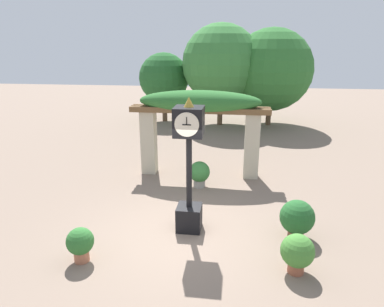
{
  "coord_description": "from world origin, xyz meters",
  "views": [
    {
      "loc": [
        1.2,
        -6.93,
        4.16
      ],
      "look_at": [
        0.17,
        0.74,
        1.72
      ],
      "focal_mm": 32.0,
      "sensor_mm": 36.0,
      "label": 1
    }
  ],
  "objects_px": {
    "potted_plant_near_right": "(199,173)",
    "potted_plant_far_left": "(80,243)",
    "pedestal_clock": "(189,163)",
    "potted_plant_far_right": "(297,218)",
    "potted_plant_near_left": "(297,252)"
  },
  "relations": [
    {
      "from": "potted_plant_far_left",
      "to": "pedestal_clock",
      "type": "bearing_deg",
      "value": 38.23
    },
    {
      "from": "pedestal_clock",
      "to": "potted_plant_far_right",
      "type": "bearing_deg",
      "value": -1.47
    },
    {
      "from": "pedestal_clock",
      "to": "potted_plant_near_left",
      "type": "height_order",
      "value": "pedestal_clock"
    },
    {
      "from": "potted_plant_near_right",
      "to": "potted_plant_far_right",
      "type": "height_order",
      "value": "potted_plant_far_right"
    },
    {
      "from": "pedestal_clock",
      "to": "potted_plant_far_left",
      "type": "xyz_separation_m",
      "value": [
        -1.97,
        -1.56,
        -1.24
      ]
    },
    {
      "from": "potted_plant_near_left",
      "to": "potted_plant_near_right",
      "type": "bearing_deg",
      "value": 120.34
    },
    {
      "from": "potted_plant_near_left",
      "to": "potted_plant_far_left",
      "type": "bearing_deg",
      "value": -177.35
    },
    {
      "from": "pedestal_clock",
      "to": "potted_plant_far_left",
      "type": "bearing_deg",
      "value": -141.77
    },
    {
      "from": "potted_plant_near_right",
      "to": "potted_plant_far_left",
      "type": "distance_m",
      "value": 4.56
    },
    {
      "from": "potted_plant_far_left",
      "to": "potted_plant_far_right",
      "type": "xyz_separation_m",
      "value": [
        4.42,
        1.49,
        0.08
      ]
    },
    {
      "from": "potted_plant_near_left",
      "to": "pedestal_clock",
      "type": "bearing_deg",
      "value": 148.93
    },
    {
      "from": "potted_plant_near_left",
      "to": "potted_plant_far_right",
      "type": "relative_size",
      "value": 0.88
    },
    {
      "from": "potted_plant_near_right",
      "to": "potted_plant_near_left",
      "type": "bearing_deg",
      "value": -59.66
    },
    {
      "from": "potted_plant_near_left",
      "to": "potted_plant_near_right",
      "type": "relative_size",
      "value": 0.98
    },
    {
      "from": "pedestal_clock",
      "to": "potted_plant_far_left",
      "type": "distance_m",
      "value": 2.8
    }
  ]
}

